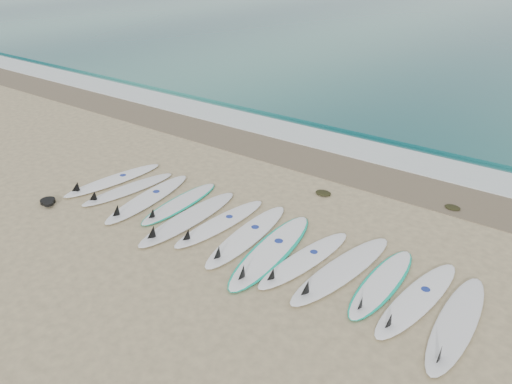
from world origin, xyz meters
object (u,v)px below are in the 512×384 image
Objects in this scene: surfboard_6 at (246,236)px; surfboard_12 at (456,324)px; leash_coil at (48,202)px; surfboard_0 at (111,180)px.

surfboard_6 is 4.02m from surfboard_12.
surfboard_0 is at bearing 81.15° from leash_coil.
surfboard_6 reaches higher than surfboard_12.
leash_coil is (-0.24, -1.53, -0.01)m from surfboard_0.
leash_coil is (-8.37, -1.36, -0.01)m from surfboard_12.
surfboard_6 is 5.96× the size of leash_coil.
leash_coil is at bearing -173.30° from surfboard_12.
surfboard_0 is 4.12m from surfboard_6.
surfboard_0 is at bearing 173.81° from surfboard_6.
surfboard_12 reaches higher than leash_coil.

